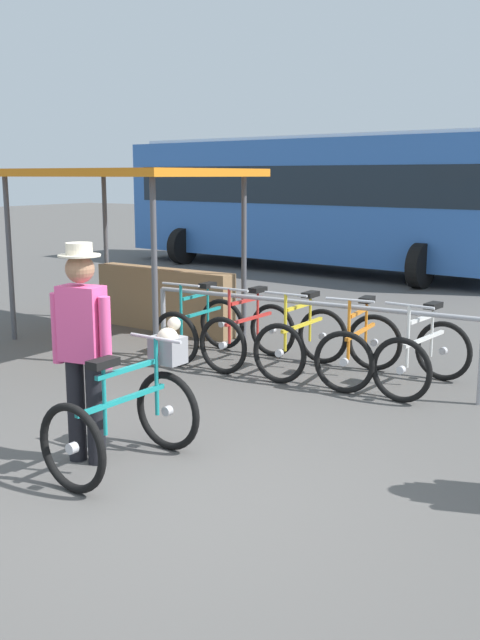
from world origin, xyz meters
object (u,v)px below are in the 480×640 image
(bus_distant, at_px, (319,196))
(market_stall, at_px, (143,236))
(racked_bike_white, at_px, (423,356))
(racked_bike_teal, at_px, (200,328))
(racked_bike_orange, at_px, (360,348))
(featured_bicycle, at_px, (134,404))
(person_with_featured_bike, at_px, (83,344))
(racked_bike_red, at_px, (249,334))
(racked_bike_yellow, at_px, (302,341))

(bus_distant, bearing_deg, market_stall, -80.41)
(racked_bike_white, height_order, market_stall, market_stall)
(racked_bike_white, bearing_deg, racked_bike_teal, -177.77)
(racked_bike_teal, bearing_deg, racked_bike_white, 2.23)
(racked_bike_orange, height_order, featured_bicycle, featured_bicycle)
(racked_bike_white, relative_size, person_with_featured_bike, 0.67)
(racked_bike_red, distance_m, racked_bike_yellow, 0.70)
(racked_bike_white, bearing_deg, racked_bike_yellow, -177.77)
(featured_bicycle, relative_size, market_stall, 0.38)
(racked_bike_red, bearing_deg, racked_bike_yellow, 2.23)
(person_with_featured_bike, bearing_deg, featured_bicycle, 24.32)
(racked_bike_orange, bearing_deg, racked_bike_red, -177.77)
(featured_bicycle, height_order, bus_distant, bus_distant)
(racked_bike_teal, relative_size, racked_bike_red, 1.00)
(racked_bike_red, bearing_deg, person_with_featured_bike, -80.50)
(racked_bike_yellow, relative_size, racked_bike_orange, 0.98)
(racked_bike_orange, bearing_deg, market_stall, 171.15)
(racked_bike_teal, height_order, person_with_featured_bike, person_with_featured_bike)
(racked_bike_yellow, height_order, featured_bicycle, featured_bicycle)
(racked_bike_teal, xyz_separation_m, racked_bike_white, (2.80, 0.11, -0.00))
(racked_bike_yellow, xyz_separation_m, featured_bicycle, (0.20, -3.10, 0.12))
(featured_bicycle, xyz_separation_m, bus_distant, (-4.33, 11.57, 1.25))
(racked_bike_red, xyz_separation_m, featured_bicycle, (0.90, -3.07, 0.12))
(racked_bike_red, distance_m, racked_bike_orange, 1.40)
(racked_bike_red, bearing_deg, bus_distant, 112.01)
(racked_bike_red, bearing_deg, racked_bike_teal, -177.77)
(featured_bicycle, bearing_deg, racked_bike_red, 106.29)
(racked_bike_white, xyz_separation_m, featured_bicycle, (-1.20, -3.15, 0.12))
(racked_bike_yellow, bearing_deg, market_stall, 168.45)
(racked_bike_white, bearing_deg, racked_bike_red, -177.77)
(racked_bike_yellow, bearing_deg, racked_bike_white, 2.23)
(person_with_featured_bike, bearing_deg, market_stall, 124.59)
(racked_bike_teal, xyz_separation_m, market_stall, (-1.40, 0.63, 1.03))
(person_with_featured_bike, relative_size, bus_distant, 0.17)
(racked_bike_teal, bearing_deg, bus_distant, 107.79)
(market_stall, bearing_deg, bus_distant, 99.59)
(featured_bicycle, relative_size, bus_distant, 0.12)
(featured_bicycle, xyz_separation_m, market_stall, (-3.00, 3.67, 0.91))
(racked_bike_red, height_order, person_with_featured_bike, person_with_featured_bike)
(racked_bike_orange, bearing_deg, bus_distant, 119.79)
(racked_bike_orange, height_order, market_stall, market_stall)
(person_with_featured_bike, xyz_separation_m, market_stall, (-2.64, 3.83, 0.45))
(racked_bike_white, relative_size, market_stall, 0.36)
(racked_bike_red, distance_m, market_stall, 2.42)
(racked_bike_orange, xyz_separation_m, featured_bicycle, (-0.50, -3.13, 0.12))
(racked_bike_red, height_order, racked_bike_yellow, same)
(person_with_featured_bike, bearing_deg, racked_bike_red, 99.50)
(racked_bike_yellow, distance_m, featured_bicycle, 3.11)
(racked_bike_orange, relative_size, market_stall, 0.36)
(racked_bike_orange, distance_m, featured_bicycle, 3.17)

